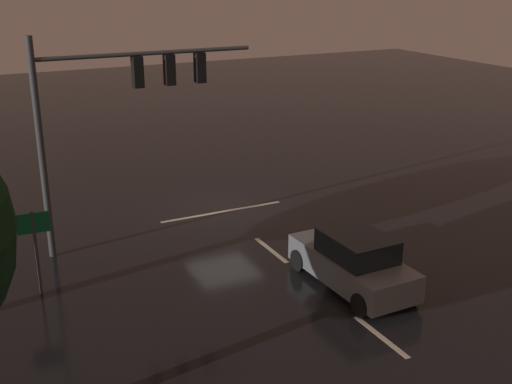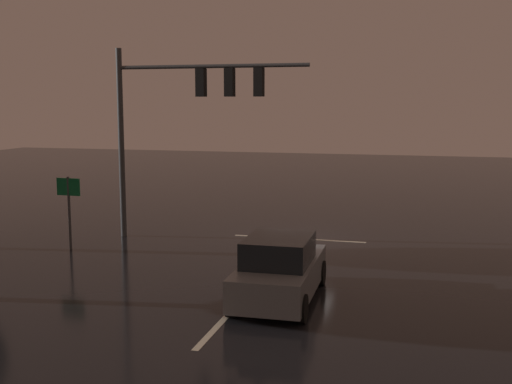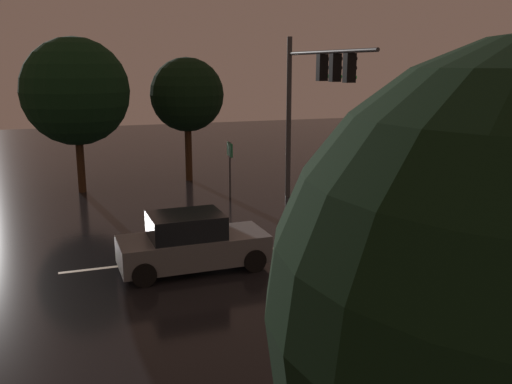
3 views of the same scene
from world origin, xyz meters
name	(u,v)px [view 2 (image 2 of 3)]	position (x,y,z in m)	size (l,w,h in m)	color
ground_plane	(299,239)	(0.00, 0.00, 0.00)	(80.00, 80.00, 0.00)	black
traffic_signal_assembly	(184,104)	(4.06, 1.15, 5.01)	(7.26, 0.47, 7.06)	#383A3D
lane_dash_far	(274,265)	(0.00, 4.00, 0.00)	(2.20, 0.16, 0.01)	beige
lane_dash_mid	(212,332)	(0.00, 10.00, 0.00)	(2.20, 0.16, 0.01)	beige
stop_bar	(299,239)	(0.00, -0.03, 0.00)	(5.00, 0.16, 0.01)	beige
car_approaching	(280,270)	(-0.94, 7.35, 0.80)	(1.98, 4.40, 1.70)	slate
route_sign	(69,197)	(7.38, 3.67, 1.84)	(0.90, 0.12, 2.54)	#383A3D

